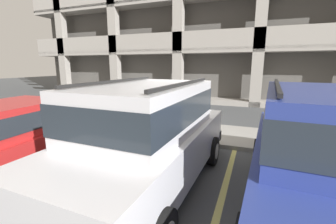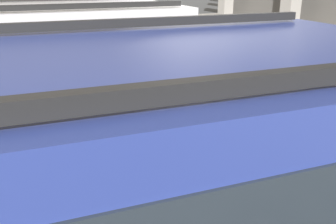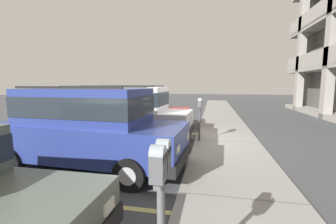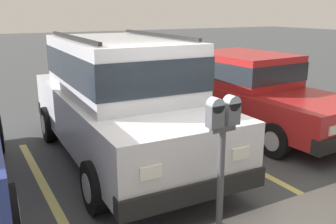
{
  "view_description": "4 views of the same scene",
  "coord_description": "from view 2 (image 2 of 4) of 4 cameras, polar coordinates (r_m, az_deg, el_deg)",
  "views": [
    {
      "loc": [
        1.9,
        -5.91,
        2.3
      ],
      "look_at": [
        -0.15,
        -0.66,
        1.12
      ],
      "focal_mm": 24.0,
      "sensor_mm": 36.0,
      "label": 1
    },
    {
      "loc": [
        4.35,
        -2.76,
        2.27
      ],
      "look_at": [
        0.44,
        -1.03,
        0.71
      ],
      "focal_mm": 40.0,
      "sensor_mm": 36.0,
      "label": 2
    },
    {
      "loc": [
        7.83,
        0.78,
        2.08
      ],
      "look_at": [
        0.35,
        -0.71,
        1.13
      ],
      "focal_mm": 24.0,
      "sensor_mm": 36.0,
      "label": 3
    },
    {
      "loc": [
        2.31,
        3.15,
        2.4
      ],
      "look_at": [
        -0.08,
        -1.12,
        1.06
      ],
      "focal_mm": 40.0,
      "sensor_mm": 36.0,
      "label": 4
    }
  ],
  "objects": [
    {
      "name": "parking_meter_near",
      "position": [
        5.35,
        12.3,
        8.29
      ],
      "size": [
        0.35,
        0.12,
        1.47
      ],
      "color": "#47474C",
      "rests_on": "sidewalk"
    },
    {
      "name": "ground_plane",
      "position": [
        5.65,
        7.73,
        -4.35
      ],
      "size": [
        80.0,
        80.0,
        0.1
      ],
      "color": "#444749"
    },
    {
      "name": "sidewalk",
      "position": [
        6.34,
        17.86,
        -1.3
      ],
      "size": [
        40.0,
        2.2,
        0.12
      ],
      "color": "gray",
      "rests_on": "ground_plane"
    },
    {
      "name": "silver_suv",
      "position": [
        4.4,
        -17.6,
        3.57
      ],
      "size": [
        2.12,
        4.83,
        2.03
      ],
      "rotation": [
        0.0,
        0.0,
        -0.03
      ],
      "color": "silver",
      "rests_on": "ground_plane"
    },
    {
      "name": "parking_stall_lines",
      "position": [
        3.89,
        1.27,
        -15.55
      ],
      "size": [
        12.06,
        4.8,
        0.01
      ],
      "color": "#DBD16B",
      "rests_on": "ground_plane"
    },
    {
      "name": "red_sedan",
      "position": [
        7.34,
        -22.67,
        7.17
      ],
      "size": [
        2.04,
        4.58,
        1.54
      ],
      "rotation": [
        0.0,
        0.0,
        0.06
      ],
      "color": "red",
      "rests_on": "ground_plane"
    }
  ]
}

